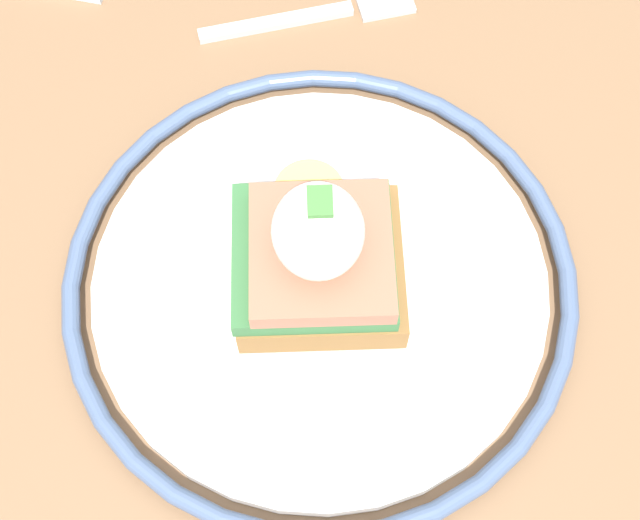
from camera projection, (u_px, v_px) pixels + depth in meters
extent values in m
plane|color=#9E9993|center=(302.00, 490.00, 1.18)|extent=(6.00, 6.00, 0.00)
cube|color=#846042|center=(281.00, 242.00, 0.53)|extent=(0.98, 0.82, 0.03)
cylinder|color=#846042|center=(583.00, 50.00, 1.05)|extent=(0.06, 0.06, 0.71)
cylinder|color=white|center=(320.00, 283.00, 0.49)|extent=(0.25, 0.25, 0.01)
torus|color=slate|center=(320.00, 280.00, 0.49)|extent=(0.28, 0.28, 0.01)
cube|color=olive|center=(320.00, 268.00, 0.47)|extent=(0.09, 0.09, 0.02)
cube|color=#38703D|center=(313.00, 256.00, 0.46)|extent=(0.08, 0.08, 0.01)
cube|color=#AD664C|center=(321.00, 252.00, 0.45)|extent=(0.08, 0.07, 0.01)
ellipsoid|color=white|center=(318.00, 231.00, 0.43)|extent=(0.05, 0.05, 0.04)
cylinder|color=#EAD166|center=(309.00, 190.00, 0.51)|extent=(0.04, 0.04, 0.00)
cube|color=#47843D|center=(320.00, 202.00, 0.41)|extent=(0.02, 0.01, 0.00)
cube|color=silver|center=(283.00, 22.00, 0.58)|extent=(0.03, 0.10, 0.00)
cube|color=silver|center=(385.00, 4.00, 0.58)|extent=(0.03, 0.04, 0.00)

